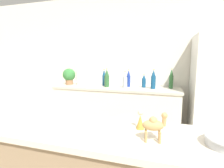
# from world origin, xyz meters

# --- Properties ---
(wall_back) EXTENTS (8.00, 0.06, 2.55)m
(wall_back) POSITION_xyz_m (0.00, 2.73, 1.27)
(wall_back) COLOR silver
(wall_back) RESTS_ON ground_plane
(back_counter) EXTENTS (2.16, 0.63, 0.90)m
(back_counter) POSITION_xyz_m (-0.34, 2.40, 0.45)
(back_counter) COLOR silver
(back_counter) RESTS_ON ground_plane
(potted_plant) EXTENTS (0.24, 0.24, 0.30)m
(potted_plant) POSITION_xyz_m (-1.26, 2.39, 1.07)
(potted_plant) COLOR #9E6B47
(potted_plant) RESTS_ON back_counter
(paper_towel_roll) EXTENTS (0.12, 0.12, 0.26)m
(paper_towel_roll) POSITION_xyz_m (-1.03, 2.39, 1.03)
(paper_towel_roll) COLOR white
(paper_towel_roll) RESTS_ON back_counter
(back_bottle_0) EXTENTS (0.08, 0.08, 0.27)m
(back_bottle_0) POSITION_xyz_m (-0.17, 2.32, 1.03)
(back_bottle_0) COLOR #B2B7BC
(back_bottle_0) RESTS_ON back_counter
(back_bottle_1) EXTENTS (0.07, 0.07, 0.32)m
(back_bottle_1) POSITION_xyz_m (0.57, 2.49, 1.06)
(back_bottle_1) COLOR #2D6033
(back_bottle_1) RESTS_ON back_counter
(back_bottle_2) EXTENTS (0.07, 0.07, 0.23)m
(back_bottle_2) POSITION_xyz_m (0.13, 2.47, 1.01)
(back_bottle_2) COLOR navy
(back_bottle_2) RESTS_ON back_counter
(back_bottle_3) EXTENTS (0.08, 0.08, 0.32)m
(back_bottle_3) POSITION_xyz_m (0.29, 2.38, 1.05)
(back_bottle_3) COLOR navy
(back_bottle_3) RESTS_ON back_counter
(back_bottle_4) EXTENTS (0.07, 0.07, 0.30)m
(back_bottle_4) POSITION_xyz_m (-0.59, 2.47, 1.04)
(back_bottle_4) COLOR navy
(back_bottle_4) RESTS_ON back_counter
(back_bottle_5) EXTENTS (0.08, 0.08, 0.32)m
(back_bottle_5) POSITION_xyz_m (-0.49, 2.34, 1.05)
(back_bottle_5) COLOR #2D6033
(back_bottle_5) RESTS_ON back_counter
(back_bottle_6) EXTENTS (0.07, 0.07, 0.30)m
(back_bottle_6) POSITION_xyz_m (-0.13, 2.46, 1.04)
(back_bottle_6) COLOR navy
(back_bottle_6) RESTS_ON back_counter
(camel_figurine) EXTENTS (0.13, 0.07, 0.16)m
(camel_figurine) POSITION_xyz_m (0.43, 0.37, 1.06)
(camel_figurine) COLOR tan
(camel_figurine) RESTS_ON bar_counter
(wise_man_figurine_blue) EXTENTS (0.05, 0.05, 0.12)m
(wise_man_figurine_blue) POSITION_xyz_m (0.34, 0.51, 1.02)
(wise_man_figurine_blue) COLOR #B28933
(wise_man_figurine_blue) RESTS_ON bar_counter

